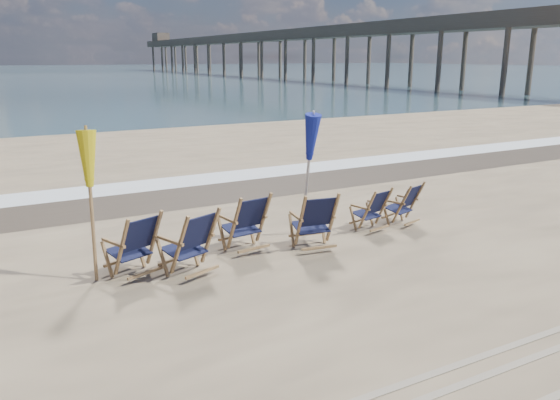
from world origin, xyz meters
The scene contains 13 objects.
ocean centered at (0.00, 128.00, 0.00)m, with size 400.00×400.00×0.00m, color #38535D.
surf_foam centered at (0.00, 8.30, 0.00)m, with size 200.00×1.40×0.01m, color silver.
wet_sand_strip centered at (0.00, 6.80, 0.00)m, with size 200.00×2.60×0.00m, color #42362A.
tire_tracks centered at (0.00, -2.80, 0.01)m, with size 80.00×1.30×0.01m, color gray, non-canonical shape.
beach_chair_0 centered at (-2.31, 2.13, 0.54)m, with size 0.69×0.78×1.08m, color black, non-canonical shape.
beach_chair_1 centered at (-1.50, 1.75, 0.56)m, with size 0.71×0.80×1.12m, color black, non-canonical shape.
beach_chair_2 centered at (-0.29, 2.28, 0.55)m, with size 0.70×0.79×1.10m, color black, non-canonical shape.
beach_chair_3 centered at (0.79, 1.68, 0.55)m, with size 0.70×0.79×1.10m, color black, non-canonical shape.
beach_chair_4 centered at (2.36, 2.20, 0.45)m, with size 0.58×0.65×0.90m, color black, non-canonical shape.
beach_chair_5 centered at (3.20, 2.23, 0.46)m, with size 0.59×0.66×0.92m, color black, non-canonical shape.
umbrella_yellow centered at (-3.19, 2.33, 1.77)m, with size 0.30×0.30×2.30m.
umbrella_blue centered at (0.74, 2.51, 1.86)m, with size 0.30×0.30×2.40m.
fishing_pier centered at (38.00, 74.00, 4.65)m, with size 4.40×140.00×9.30m, color brown, non-canonical shape.
Camera 1 is at (-4.44, -6.06, 3.37)m, focal length 35.00 mm.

